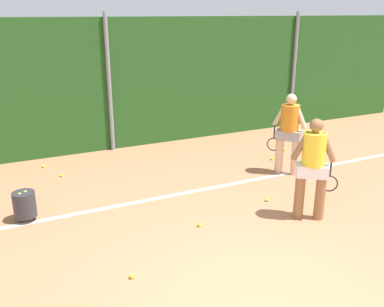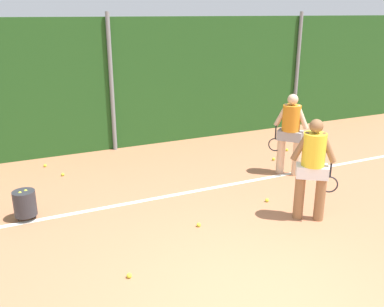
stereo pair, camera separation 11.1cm
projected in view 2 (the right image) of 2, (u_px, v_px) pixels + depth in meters
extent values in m
plane|color=#B2704C|center=(192.00, 233.00, 6.56)|extent=(28.91, 28.91, 0.00)
cube|color=#23511E|center=(110.00, 85.00, 10.17)|extent=(18.79, 0.25, 3.14)
cylinder|color=gray|center=(111.00, 84.00, 10.00)|extent=(0.10, 0.10, 3.26)
cylinder|color=gray|center=(297.00, 71.00, 12.14)|extent=(0.10, 0.10, 3.26)
cube|color=white|center=(160.00, 198.00, 7.79)|extent=(13.73, 0.10, 0.01)
cylinder|color=#8C603D|center=(299.00, 197.00, 6.92)|extent=(0.16, 0.16, 0.74)
cylinder|color=#8C603D|center=(320.00, 199.00, 6.86)|extent=(0.16, 0.16, 0.74)
cube|color=white|center=(312.00, 171.00, 6.74)|extent=(0.57, 0.52, 0.20)
cylinder|color=yellow|center=(314.00, 150.00, 6.62)|extent=(0.36, 0.36, 0.53)
sphere|color=#8C603D|center=(316.00, 126.00, 6.50)|extent=(0.21, 0.21, 0.21)
cylinder|color=#8C603D|center=(301.00, 146.00, 6.65)|extent=(0.27, 0.22, 0.51)
cylinder|color=#8C603D|center=(328.00, 148.00, 6.58)|extent=(0.27, 0.22, 0.51)
cylinder|color=black|center=(331.00, 169.00, 6.72)|extent=(0.03, 0.03, 0.28)
torus|color=#26262B|center=(329.00, 184.00, 6.81)|extent=(0.25, 0.18, 0.28)
cylinder|color=beige|center=(296.00, 158.00, 8.77)|extent=(0.17, 0.17, 0.74)
cylinder|color=beige|center=(281.00, 156.00, 8.90)|extent=(0.17, 0.17, 0.74)
cube|color=#99999E|center=(290.00, 135.00, 8.68)|extent=(0.54, 0.57, 0.20)
cylinder|color=orange|center=(291.00, 118.00, 8.57)|extent=(0.36, 0.36, 0.53)
sphere|color=beige|center=(293.00, 99.00, 8.44)|extent=(0.21, 0.21, 0.21)
cylinder|color=beige|center=(302.00, 117.00, 8.47)|extent=(0.24, 0.25, 0.51)
cylinder|color=beige|center=(281.00, 115.00, 8.63)|extent=(0.24, 0.25, 0.51)
cylinder|color=black|center=(276.00, 132.00, 8.74)|extent=(0.03, 0.03, 0.28)
torus|color=#26262B|center=(275.00, 145.00, 8.83)|extent=(0.20, 0.23, 0.28)
cylinder|color=#2D2D33|center=(25.00, 203.00, 6.89)|extent=(0.36, 0.36, 0.42)
cylinder|color=#2D2D33|center=(35.00, 216.00, 7.02)|extent=(0.02, 0.02, 0.08)
cylinder|color=#2D2D33|center=(19.00, 218.00, 6.92)|extent=(0.02, 0.02, 0.08)
cylinder|color=#2D2D33|center=(26.00, 214.00, 7.08)|extent=(0.02, 0.02, 0.08)
sphere|color=#CCDB33|center=(26.00, 191.00, 6.87)|extent=(0.07, 0.07, 0.07)
sphere|color=#CCDB33|center=(20.00, 193.00, 6.79)|extent=(0.07, 0.07, 0.07)
sphere|color=#CCDB33|center=(279.00, 145.00, 10.73)|extent=(0.07, 0.07, 0.07)
sphere|color=#CCDB33|center=(287.00, 150.00, 10.38)|extent=(0.07, 0.07, 0.07)
sphere|color=#CCDB33|center=(267.00, 200.00, 7.61)|extent=(0.07, 0.07, 0.07)
sphere|color=#CCDB33|center=(295.00, 158.00, 9.79)|extent=(0.07, 0.07, 0.07)
sphere|color=#CCDB33|center=(274.00, 159.00, 9.73)|extent=(0.07, 0.07, 0.07)
sphere|color=#CCDB33|center=(45.00, 166.00, 9.32)|extent=(0.07, 0.07, 0.07)
sphere|color=#CCDB33|center=(199.00, 225.00, 6.73)|extent=(0.07, 0.07, 0.07)
sphere|color=#CCDB33|center=(63.00, 174.00, 8.81)|extent=(0.07, 0.07, 0.07)
sphere|color=#CCDB33|center=(129.00, 276.00, 5.44)|extent=(0.07, 0.07, 0.07)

